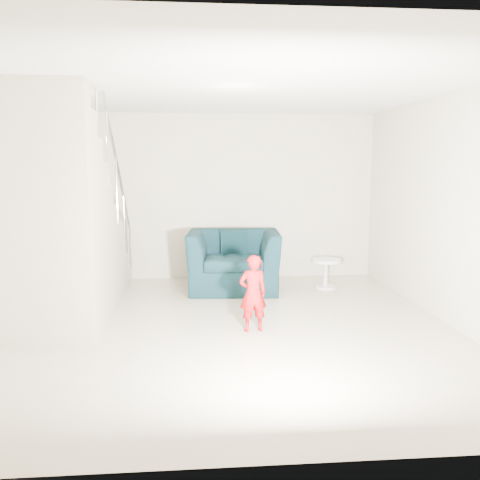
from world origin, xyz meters
The scene contains 13 objects.
floor centered at (0.00, 0.00, 0.00)m, with size 5.50×5.50×0.00m, color tan.
ceiling centered at (0.00, 0.00, 2.70)m, with size 5.50×5.50×0.00m, color silver.
back_wall centered at (0.00, 2.75, 1.35)m, with size 5.00×5.00×0.00m, color beige.
front_wall centered at (0.00, -2.75, 1.35)m, with size 5.00×5.00×0.00m, color beige.
left_wall centered at (-2.50, 0.00, 1.35)m, with size 5.50×5.50×0.00m, color beige.
right_wall centered at (2.50, 0.00, 1.35)m, with size 5.50×5.50×0.00m, color beige.
armchair centered at (0.11, 1.89, 0.44)m, with size 1.36×1.19×0.88m, color black.
toddler centered at (0.18, -0.13, 0.44)m, with size 0.32×0.21×0.87m, color #A60512.
side_table centered at (1.51, 1.83, 0.30)m, with size 0.45×0.45×0.45m.
staircase centered at (-2.00, 0.55, 0.95)m, with size 1.02×3.03×3.62m.
cushion centered at (0.13, 2.12, 0.69)m, with size 0.41×0.12×0.39m, color black.
throw centered at (-0.46, 1.88, 0.56)m, with size 0.05×0.55×0.61m, color black.
phone centered at (0.27, -0.13, 0.76)m, with size 0.02×0.05×0.10m, color black.
Camera 1 is at (-0.43, -5.63, 1.82)m, focal length 38.00 mm.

